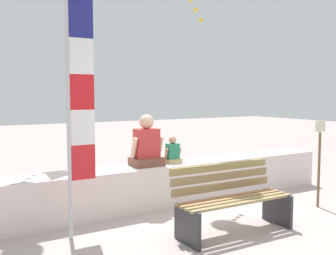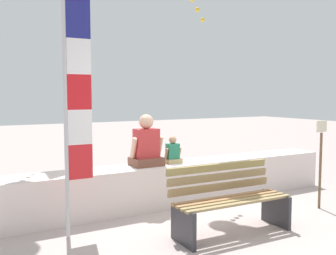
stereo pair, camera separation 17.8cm
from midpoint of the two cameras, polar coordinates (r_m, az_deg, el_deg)
ground_plane at (r=5.81m, az=5.44°, el=-13.28°), size 40.00×40.00×0.00m
seawall_ledge at (r=6.50m, az=0.31°, el=-8.20°), size 6.12×0.63×0.68m
park_bench at (r=5.20m, az=8.45°, el=-10.71°), size 1.63×0.64×0.88m
person_adult at (r=6.15m, az=-4.03°, el=-2.74°), size 0.54×0.40×0.82m
person_child at (r=6.40m, az=-0.11°, el=-3.73°), size 0.30×0.22×0.45m
flag_banner at (r=4.91m, az=-14.47°, el=6.02°), size 0.36×0.05×3.39m
sign_post at (r=6.58m, az=20.86°, el=-4.05°), size 0.24×0.04×1.41m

